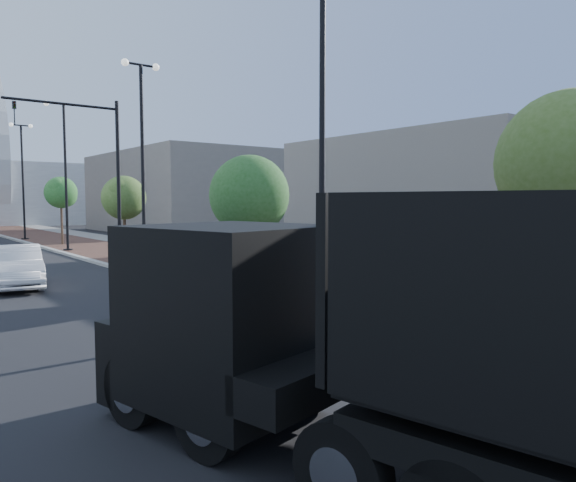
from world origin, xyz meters
TOP-DOWN VIEW (x-y plane):
  - sidewalk at (3.50, 40.00)m, footprint 7.00×140.00m
  - concrete_strip at (6.20, 40.00)m, footprint 2.40×140.00m
  - curb at (0.00, 40.00)m, footprint 0.30×140.00m
  - dump_truck at (-4.17, 2.44)m, footprint 5.20×13.53m
  - white_sedan at (-4.79, 21.02)m, footprint 2.32×4.89m
  - pedestrian at (5.63, 25.07)m, footprint 0.78×0.57m
  - streetlight_1 at (0.49, 10.00)m, footprint 1.44×0.56m
  - streetlight_2 at (0.60, 22.00)m, footprint 1.72×0.56m
  - streetlight_3 at (0.49, 34.00)m, footprint 1.44×0.56m
  - streetlight_4 at (0.60, 46.00)m, footprint 1.72×0.56m
  - traffic_mast at (-0.30, 25.00)m, footprint 5.09×0.20m
  - tree_0 at (1.65, 4.02)m, footprint 2.75×2.75m
  - tree_1 at (1.65, 15.02)m, footprint 2.83×2.83m
  - tree_2 at (1.65, 27.02)m, footprint 2.38×2.33m
  - tree_3 at (1.65, 39.02)m, footprint 2.29×2.23m
  - commercial_block_ne at (16.00, 50.00)m, footprint 12.00×22.00m
  - commercial_block_e at (18.00, 20.00)m, footprint 10.00×16.00m
  - utility_cover_1 at (2.40, 8.00)m, footprint 0.50×0.50m
  - utility_cover_2 at (2.40, 19.00)m, footprint 0.50×0.50m

SIDE VIEW (x-z plane):
  - sidewalk at x=3.50m, z-range 0.00..0.12m
  - concrete_strip at x=6.20m, z-range 0.00..0.13m
  - curb at x=0.00m, z-range 0.00..0.14m
  - utility_cover_1 at x=2.40m, z-range 0.12..0.14m
  - utility_cover_2 at x=2.40m, z-range 0.12..0.14m
  - white_sedan at x=-4.79m, z-range 0.00..1.55m
  - pedestrian at x=5.63m, z-range 0.00..1.99m
  - dump_truck at x=-4.17m, z-range -0.26..3.05m
  - tree_2 at x=1.65m, z-range 1.09..5.62m
  - tree_1 at x=1.65m, z-range 0.99..5.82m
  - commercial_block_e at x=18.00m, z-range 0.00..7.00m
  - tree_3 at x=1.65m, z-range 1.32..6.21m
  - tree_0 at x=1.65m, z-range 1.28..6.60m
  - commercial_block_ne at x=16.00m, z-range 0.00..8.00m
  - streetlight_1 at x=0.49m, z-range -0.26..8.95m
  - streetlight_3 at x=0.49m, z-range -0.26..8.95m
  - streetlight_2 at x=0.60m, z-range 0.18..9.46m
  - streetlight_4 at x=0.60m, z-range 0.18..9.46m
  - traffic_mast at x=-0.30m, z-range 0.98..8.98m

